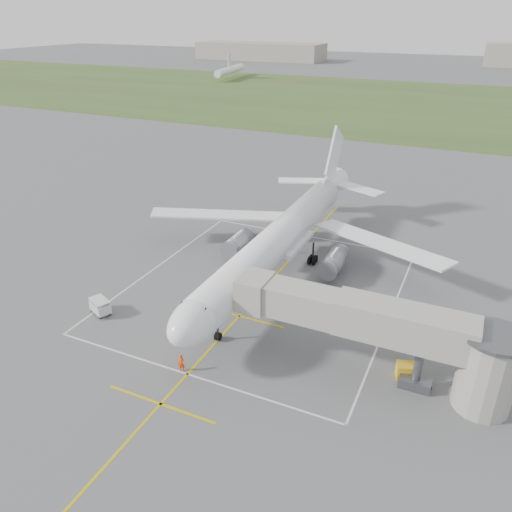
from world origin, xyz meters
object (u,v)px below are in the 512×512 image
at_px(ramp_worker_nose, 181,363).
at_px(gpu_unit, 408,371).
at_px(jet_bridge, 393,333).
at_px(ramp_worker_wing, 241,250).
at_px(baggage_cart, 100,306).
at_px(airliner, 280,238).

bearing_deg(ramp_worker_nose, gpu_unit, 6.37).
relative_size(jet_bridge, ramp_worker_nose, 14.24).
xyz_separation_m(jet_bridge, ramp_worker_wing, (-21.63, 15.99, -3.83)).
bearing_deg(gpu_unit, baggage_cart, 168.20).
bearing_deg(jet_bridge, ramp_worker_nose, -158.94).
bearing_deg(baggage_cart, airliner, 75.45).
xyz_separation_m(baggage_cart, ramp_worker_wing, (7.28, 18.00, 0.09)).
distance_m(jet_bridge, gpu_unit, 4.43).
height_order(airliner, ramp_worker_nose, airliner).
bearing_deg(airliner, ramp_worker_wing, 163.64).
distance_m(airliner, ramp_worker_wing, 7.07).
bearing_deg(baggage_cart, ramp_worker_nose, 5.57).
bearing_deg(ramp_worker_wing, jet_bridge, 168.90).
xyz_separation_m(jet_bridge, gpu_unit, (1.49, 0.95, -4.06)).
xyz_separation_m(baggage_cart, ramp_worker_nose, (12.53, -4.30, -0.01)).
bearing_deg(baggage_cart, gpu_unit, 30.05).
relative_size(airliner, baggage_cart, 17.32).
bearing_deg(gpu_unit, jet_bridge, -164.90).
distance_m(jet_bridge, ramp_worker_wing, 27.17).
height_order(jet_bridge, ramp_worker_nose, jet_bridge).
distance_m(baggage_cart, ramp_worker_nose, 13.24).
bearing_deg(gpu_unit, ramp_worker_nose, -175.26).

